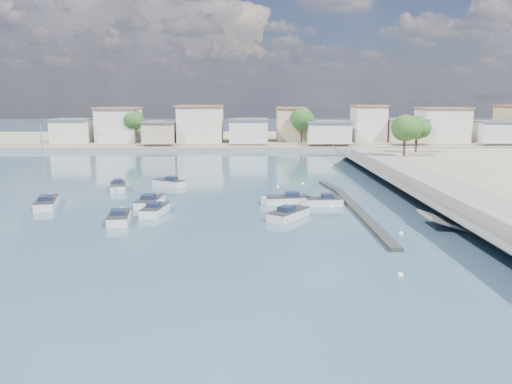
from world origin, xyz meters
The scene contains 17 objects.
ground centered at (0.00, 40.00, 0.00)m, with size 400.00×400.00×0.00m, color #2D4A5A.
seawall_walkway centered at (18.50, 13.00, 0.90)m, with size 5.00×90.00×1.80m, color slate.
breakwater centered at (6.90, 12.69, 0.17)m, with size 2.00×31.02×0.35m.
far_shore_land centered at (0.00, 92.00, 0.70)m, with size 160.00×40.00×1.40m, color gray.
far_shore_quay centered at (0.00, 71.00, 0.40)m, with size 160.00×2.50×0.80m, color slate.
far_town centered at (10.71, 76.92, 4.93)m, with size 113.01×12.80×8.35m.
shore_trees centered at (8.34, 68.11, 6.22)m, with size 74.56×38.32×7.92m.
motorboat_a centered at (-16.27, 7.00, 0.38)m, with size 2.53×5.30×1.48m.
motorboat_b centered at (-13.42, 10.14, 0.38)m, with size 2.42×4.97×1.48m.
motorboat_c centered at (-0.05, 14.58, 0.38)m, with size 5.44×2.26×1.48m.
motorboat_d centered at (3.78, 13.63, 0.38)m, with size 4.48×2.01×1.48m.
motorboat_e centered at (-14.72, 14.28, 0.38)m, with size 2.54×5.78×1.48m.
motorboat_f centered at (-14.76, 26.16, 0.38)m, with size 4.71×3.90×1.48m.
motorboat_g centered at (-20.46, 23.02, 0.38)m, with size 2.94×5.45×1.48m.
motorboat_h centered at (-0.09, 8.08, 0.38)m, with size 4.48×5.10×1.48m.
sailboat centered at (-25.75, 13.90, 0.42)m, with size 3.29×6.34×9.00m.
mooring_buoys centered at (4.59, 12.93, 0.05)m, with size 9.54×35.62×0.40m.
Camera 1 is at (-4.20, -38.75, 11.43)m, focal length 35.00 mm.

